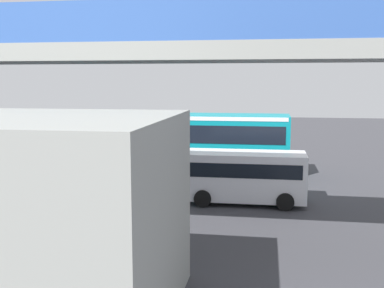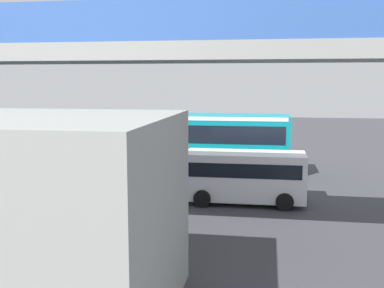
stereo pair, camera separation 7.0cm
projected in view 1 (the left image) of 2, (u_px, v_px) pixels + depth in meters
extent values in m
plane|color=#38383D|center=(165.00, 171.00, 25.79)|extent=(80.00, 80.00, 0.00)
cube|color=#0C8493|center=(180.00, 141.00, 25.06)|extent=(11.50, 2.55, 2.86)
cube|color=black|center=(180.00, 131.00, 24.99)|extent=(11.04, 2.59, 0.90)
cube|color=white|center=(180.00, 116.00, 24.88)|extent=(11.27, 2.58, 0.20)
cube|color=black|center=(77.00, 133.00, 25.92)|extent=(0.04, 2.24, 1.20)
cylinder|color=black|center=(106.00, 165.00, 24.55)|extent=(1.04, 0.30, 1.04)
cylinder|color=black|center=(121.00, 157.00, 27.05)|extent=(1.04, 0.30, 1.04)
cylinder|color=black|center=(247.00, 169.00, 23.39)|extent=(1.04, 0.30, 1.04)
cylinder|color=black|center=(249.00, 161.00, 25.88)|extent=(1.04, 0.30, 1.04)
cube|color=silver|center=(245.00, 175.00, 18.89)|extent=(4.80, 1.95, 1.86)
cube|color=black|center=(245.00, 167.00, 18.85)|extent=(4.42, 1.98, 0.56)
cylinder|color=black|center=(203.00, 199.00, 18.29)|extent=(0.68, 0.22, 0.68)
cylinder|color=black|center=(209.00, 187.00, 20.20)|extent=(0.68, 0.22, 0.68)
cylinder|color=black|center=(285.00, 202.00, 17.79)|extent=(0.68, 0.22, 0.68)
cylinder|color=black|center=(284.00, 190.00, 19.70)|extent=(0.68, 0.22, 0.68)
cylinder|color=slate|center=(109.00, 135.00, 30.38)|extent=(0.08, 0.08, 2.80)
cube|color=red|center=(108.00, 118.00, 30.23)|extent=(0.04, 0.60, 0.60)
cube|color=silver|center=(275.00, 163.00, 28.02)|extent=(2.00, 0.20, 0.01)
cube|color=silver|center=(209.00, 162.00, 28.65)|extent=(2.00, 0.20, 0.01)
cube|color=silver|center=(145.00, 160.00, 29.28)|extent=(2.00, 0.20, 0.01)
cube|color=silver|center=(84.00, 158.00, 29.92)|extent=(2.00, 0.20, 0.01)
cube|color=gray|center=(84.00, 54.00, 14.07)|extent=(30.42, 2.60, 0.50)
cube|color=#3359A5|center=(98.00, 31.00, 15.19)|extent=(30.42, 0.08, 1.10)
cube|color=#3359A5|center=(65.00, 22.00, 12.74)|extent=(30.42, 0.08, 1.10)
cube|color=#192333|center=(22.00, 196.00, 12.35)|extent=(7.65, 0.04, 2.94)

